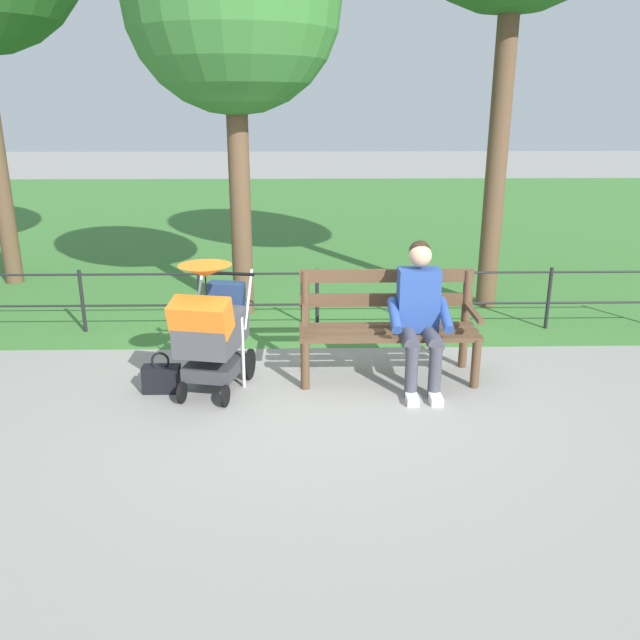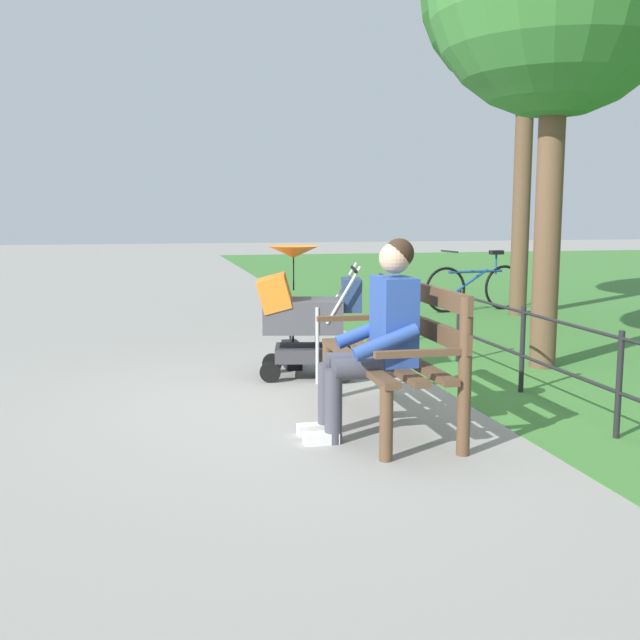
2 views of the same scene
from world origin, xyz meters
name	(u,v)px [view 2 (image 2 of 2)]	position (x,y,z in m)	size (l,w,h in m)	color
ground_plane	(357,402)	(0.00, 0.00, 0.00)	(60.00, 60.00, 0.00)	gray
park_bench	(398,348)	(-0.62, -0.12, 0.53)	(1.60, 0.61, 0.96)	brown
person_on_bench	(377,332)	(-0.87, 0.11, 0.68)	(0.53, 0.74, 1.28)	#42424C
stroller	(302,310)	(0.93, 0.23, 0.59)	(0.66, 0.96, 1.15)	black
handbag	(292,354)	(1.38, 0.24, 0.13)	(0.32, 0.14, 0.37)	black
park_fence	(540,347)	(-0.28, -1.37, 0.42)	(7.69, 0.04, 0.70)	black
bicycle	(476,286)	(4.77, -3.13, 0.36)	(0.44, 1.65, 0.89)	black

